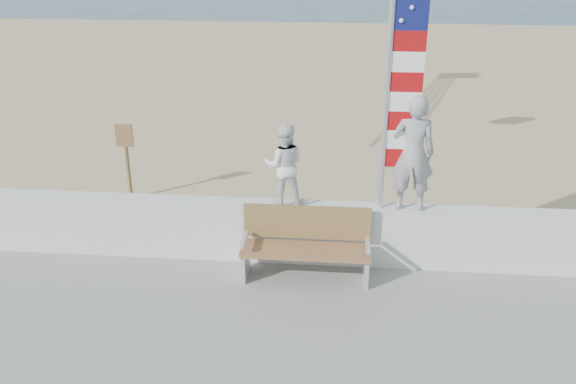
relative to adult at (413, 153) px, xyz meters
The scene contains 8 objects.
ground 3.36m from the adult, 133.57° to the right, with size 220.00×220.00×0.00m, color #2F4A5F.
sand 7.49m from the adult, 105.21° to the left, with size 90.00×40.00×0.08m, color tan.
seawall 2.29m from the adult, behind, with size 30.00×0.35×0.90m, color silver.
adult is the anchor object (origin of this frame).
child 1.79m from the adult, behind, with size 0.58×0.45×1.19m, color white.
bench 1.93m from the adult, 162.31° to the right, with size 1.80×0.57×1.00m.
flag 1.12m from the adult, behind, with size 0.50×0.08×3.50m.
sign 5.45m from the adult, 155.93° to the left, with size 0.32×0.07×1.46m.
Camera 1 is at (0.92, -6.02, 4.70)m, focal length 38.00 mm.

